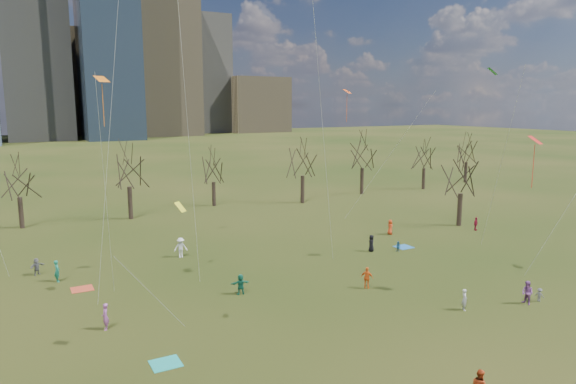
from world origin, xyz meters
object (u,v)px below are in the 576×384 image
person_1 (464,300)px  person_4 (367,278)px  blanket_teal (166,363)px  blanket_crimson (82,289)px  blanket_navy (404,247)px

person_1 → person_4: person_4 is taller
blanket_teal → blanket_crimson: 14.68m
blanket_teal → person_4: person_4 is taller
blanket_teal → person_1: bearing=-6.9°
blanket_navy → person_4: (-10.30, -7.62, 0.83)m
person_1 → blanket_teal: bearing=111.5°
blanket_navy → blanket_crimson: size_ratio=1.00×
blanket_teal → person_4: size_ratio=0.95×
blanket_navy → person_1: size_ratio=1.06×
blanket_navy → person_1: person_1 is taller
person_1 → blanket_navy: bearing=2.2°
blanket_crimson → person_4: size_ratio=0.95×
blanket_crimson → person_1: bearing=-36.7°
person_1 → person_4: bearing=54.9°
blanket_teal → person_4: 17.32m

